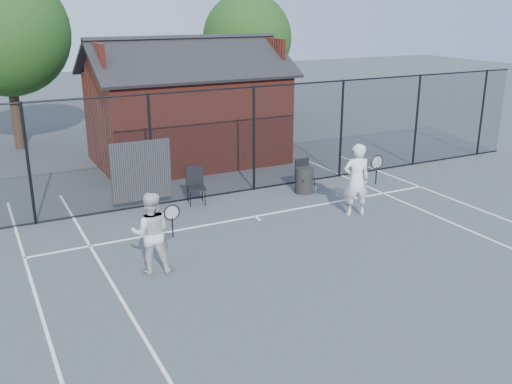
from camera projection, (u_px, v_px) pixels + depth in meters
name	position (u px, v px, depth m)	size (l,w,h in m)	color
ground	(320.00, 261.00, 11.90)	(80.00, 80.00, 0.00)	#44494E
court_lines	(358.00, 288.00, 10.78)	(11.02, 18.00, 0.01)	white
fence	(211.00, 146.00, 15.54)	(22.04, 3.00, 3.00)	black
clubhouse	(187.00, 114.00, 19.23)	(6.50, 4.36, 4.19)	maroon
tree_left	(5.00, 33.00, 20.06)	(4.48, 4.48, 6.44)	#311C13
tree_right	(247.00, 39.00, 25.40)	(3.97, 3.97, 5.70)	#311C13
player_front	(357.00, 180.00, 14.28)	(0.88, 0.70, 1.86)	white
player_back	(151.00, 233.00, 11.21)	(0.98, 0.85, 1.66)	silver
chair_left	(196.00, 186.00, 15.23)	(0.47, 0.49, 0.99)	black
chair_right	(305.00, 177.00, 16.17)	(0.45, 0.47, 0.94)	black
waste_bin	(304.00, 180.00, 16.18)	(0.51, 0.51, 0.75)	black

